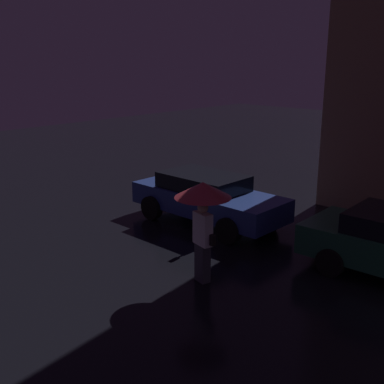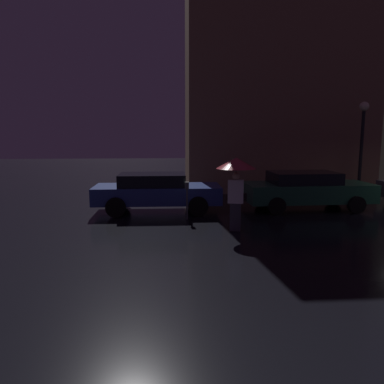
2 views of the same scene
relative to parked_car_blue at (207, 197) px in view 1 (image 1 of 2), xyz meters
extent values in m
cube|color=navy|center=(0.04, 0.00, -0.10)|extent=(4.44, 1.74, 0.60)
cube|color=black|center=(-0.14, 0.00, 0.41)|extent=(2.32, 1.51, 0.42)
cylinder|color=black|center=(1.41, 0.84, -0.40)|extent=(0.67, 0.22, 0.67)
cylinder|color=black|center=(1.41, -0.84, -0.40)|extent=(0.67, 0.22, 0.67)
cylinder|color=black|center=(-1.33, 0.84, -0.40)|extent=(0.67, 0.22, 0.67)
cylinder|color=black|center=(-1.33, -0.84, -0.40)|extent=(0.67, 0.22, 0.67)
cylinder|color=black|center=(4.10, 0.95, -0.43)|extent=(0.61, 0.22, 0.61)
cylinder|color=black|center=(4.10, -0.82, -0.43)|extent=(0.61, 0.22, 0.61)
cube|color=#383842|center=(2.29, -2.80, -0.33)|extent=(0.34, 0.27, 0.80)
cube|color=white|center=(2.29, -2.80, 0.40)|extent=(0.47, 0.30, 0.67)
sphere|color=tan|center=(2.29, -2.80, 0.84)|extent=(0.22, 0.22, 0.22)
cylinder|color=black|center=(2.29, -2.80, 0.66)|extent=(0.02, 0.02, 0.78)
cone|color=#B2333D|center=(2.29, -2.80, 1.21)|extent=(1.12, 1.12, 0.31)
cube|color=black|center=(2.53, -2.80, 0.23)|extent=(0.18, 0.14, 0.22)
cylinder|color=#4C5154|center=(1.00, -1.31, -0.23)|extent=(0.06, 0.06, 1.00)
cube|color=#4C5154|center=(1.00, -1.31, 0.38)|extent=(0.12, 0.10, 0.22)
camera|label=1|loc=(8.20, -9.57, 3.70)|focal=45.00mm
camera|label=2|loc=(0.30, -13.10, 2.03)|focal=35.00mm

